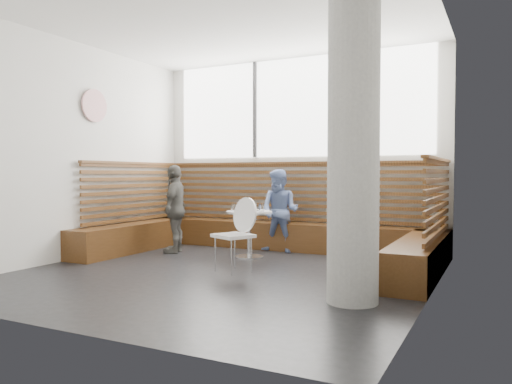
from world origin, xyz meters
The scene contains 15 objects.
room centered at (0.00, 0.00, 1.60)m, with size 5.00×5.00×3.20m.
booth centered at (0.00, 1.77, 0.41)m, with size 5.00×2.50×1.44m.
concrete_column centered at (1.85, -0.60, 1.60)m, with size 0.50×0.50×3.20m, color gray.
wall_art centered at (-2.46, 0.40, 2.30)m, with size 0.50×0.50×0.03m, color white.
cafe_table centered at (-0.26, 1.28, 0.50)m, with size 0.68×0.68×0.70m.
cafe_chair centered at (0.07, 0.27, 0.56)m, with size 0.46×0.45×0.95m.
adult_man centered at (1.42, 1.01, 0.81)m, with size 1.04×0.60×1.62m, color #373D28.
child_back centered at (-0.04, 1.93, 0.66)m, with size 0.65×0.50×1.33m, color #6277AB.
child_left centered at (-1.54, 1.19, 0.70)m, with size 0.82×0.34×1.40m, color #514F4A.
plate_near centered at (-0.36, 1.36, 0.71)m, with size 0.18×0.18×0.01m, color white.
plate_far centered at (-0.17, 1.43, 0.71)m, with size 0.20×0.20×0.01m, color white.
glass_left centered at (-0.48, 1.20, 0.75)m, with size 0.07×0.07×0.11m, color white.
glass_mid centered at (-0.17, 1.28, 0.76)m, with size 0.07×0.07×0.12m, color white.
glass_right centered at (-0.04, 1.25, 0.76)m, with size 0.07×0.07×0.12m, color white.
menu_card centered at (-0.22, 1.12, 0.70)m, with size 0.21×0.15×0.00m, color #A5C64C.
Camera 1 is at (3.16, -5.34, 1.26)m, focal length 35.00 mm.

